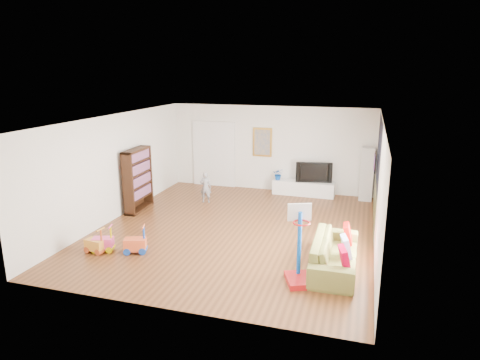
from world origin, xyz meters
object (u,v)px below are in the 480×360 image
(sofa, at_px, (335,253))
(basketball_hoop, at_px, (301,246))
(media_console, at_px, (304,188))
(bookshelf, at_px, (138,180))

(sofa, distance_m, basketball_hoop, 1.06)
(media_console, xyz_separation_m, bookshelf, (-4.17, -2.75, 0.64))
(bookshelf, height_order, basketball_hoop, bookshelf)
(media_console, height_order, bookshelf, bookshelf)
(media_console, relative_size, basketball_hoop, 1.29)
(bookshelf, distance_m, basketball_hoop, 5.76)
(sofa, bearing_deg, bookshelf, 68.39)
(bookshelf, bearing_deg, sofa, -23.65)
(bookshelf, relative_size, basketball_hoop, 1.17)
(media_console, height_order, sofa, sofa)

